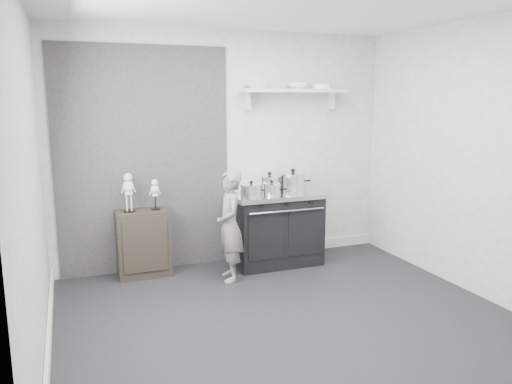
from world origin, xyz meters
TOP-DOWN VIEW (x-y plane):
  - ground at (0.00, 0.00)m, footprint 4.00×4.00m
  - room_shell at (-0.09, 0.15)m, footprint 4.02×3.62m
  - wall_shelf at (0.80, 1.68)m, footprint 1.30×0.26m
  - stove at (0.50, 1.48)m, footprint 1.06×0.66m
  - side_cabinet at (-1.03, 1.61)m, footprint 0.56×0.33m
  - child at (-0.17, 1.14)m, footprint 0.34×0.47m
  - pot_front_left at (0.15, 1.36)m, footprint 0.33×0.24m
  - pot_back_left at (0.48, 1.63)m, footprint 0.35×0.27m
  - pot_back_right at (0.76, 1.58)m, footprint 0.39×0.30m
  - pot_front_center at (0.39, 1.34)m, footprint 0.29×0.20m
  - skeleton_full at (-1.16, 1.61)m, footprint 0.14×0.09m
  - skeleton_torso at (-0.88, 1.61)m, footprint 0.11×0.07m
  - bowl_large at (0.35, 1.67)m, footprint 0.29×0.29m
  - bowl_small at (0.86, 1.67)m, footprint 0.23×0.23m
  - plate_stack at (1.16, 1.67)m, footprint 0.24×0.24m

SIDE VIEW (x-z plane):
  - ground at x=0.00m, z-range 0.00..0.00m
  - side_cabinet at x=-1.03m, z-range 0.00..0.73m
  - stove at x=0.50m, z-range 0.00..0.86m
  - child at x=-0.17m, z-range 0.00..1.19m
  - pot_front_center at x=0.39m, z-range 0.84..1.01m
  - pot_front_left at x=0.15m, z-range 0.83..1.01m
  - skeleton_torso at x=-0.88m, z-range 0.73..1.12m
  - pot_back_left at x=0.48m, z-range 0.83..1.06m
  - pot_back_right at x=0.76m, z-range 0.83..1.09m
  - skeleton_full at x=-1.16m, z-range 0.73..1.22m
  - room_shell at x=-0.09m, z-range 0.28..2.99m
  - wall_shelf at x=0.80m, z-range 1.89..2.13m
  - plate_stack at x=1.16m, z-range 2.04..2.10m
  - bowl_large at x=0.35m, z-range 2.04..2.11m
  - bowl_small at x=0.86m, z-range 2.04..2.11m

